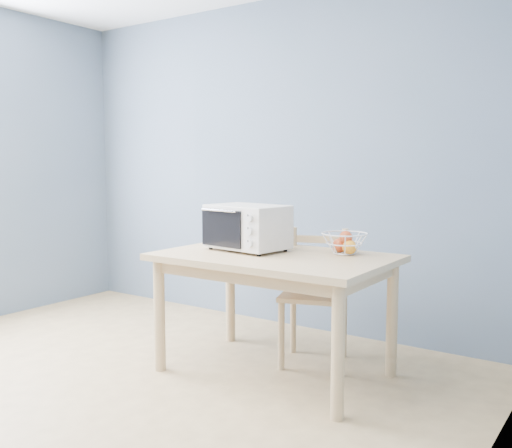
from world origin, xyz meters
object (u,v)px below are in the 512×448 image
Objects in this scene: dining_table at (274,271)px; toaster_oven at (245,226)px; dining_chair at (315,297)px; fruit_basket at (345,242)px.

toaster_oven reaches higher than dining_table.
dining_chair is (0.10, 0.34, -0.22)m from dining_table.
dining_table is 0.47m from fruit_basket.
dining_table is at bearing -143.94° from fruit_basket.
toaster_oven reaches higher than dining_chair.
fruit_basket is 0.47m from dining_chair.
dining_table is 0.36m from toaster_oven.
toaster_oven is 0.66m from dining_chair.
dining_chair reaches higher than dining_table.
dining_table is 2.61× the size of toaster_oven.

